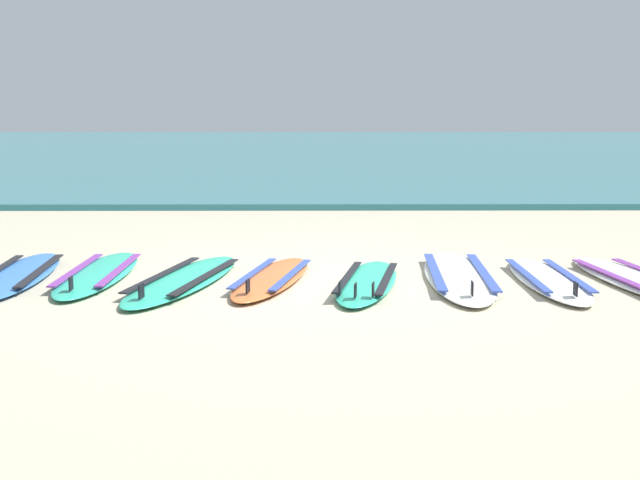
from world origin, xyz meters
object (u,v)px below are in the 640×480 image
Objects in this scene: surfboard_4 at (367,282)px; surfboard_6 at (547,279)px; surfboard_0 at (19,274)px; surfboard_2 at (185,279)px; surfboard_5 at (459,275)px; surfboard_3 at (272,278)px; surfboard_7 at (637,280)px; surfboard_1 at (99,273)px.

surfboard_4 is 1.61m from surfboard_6.
surfboard_0 is 1.57m from surfboard_2.
surfboard_2 is 0.95× the size of surfboard_5.
surfboard_3 is at bearing 4.28° from surfboard_2.
surfboard_5 is at bearing -0.90° from surfboard_0.
surfboard_3 is 1.69m from surfboard_5.
surfboard_3 is 0.82× the size of surfboard_5.
surfboard_0 is 4.01m from surfboard_5.
surfboard_4 and surfboard_7 have the same top height.
surfboard_0 is 0.97× the size of surfboard_7.
surfboard_2 is at bearing -176.49° from surfboard_5.
surfboard_2 is 3.99m from surfboard_7.
surfboard_7 is (4.83, -0.34, 0.00)m from surfboard_1.
surfboard_3 is at bearing 177.54° from surfboard_7.
surfboard_5 and surfboard_6 have the same top height.
surfboard_2 is 3.22m from surfboard_6.
surfboard_2 is 0.78m from surfboard_3.
surfboard_3 is at bearing -3.86° from surfboard_0.
surfboard_1 is at bearing 172.68° from surfboard_3.
surfboard_3 and surfboard_6 have the same top height.
surfboard_0 and surfboard_6 have the same top height.
surfboard_1 is (0.72, 0.05, 0.00)m from surfboard_0.
surfboard_0 is 1.13× the size of surfboard_4.
surfboard_2 is 1.14× the size of surfboard_6.
surfboard_0 and surfboard_1 have the same top height.
surfboard_2 is (1.55, -0.21, -0.00)m from surfboard_0.
surfboard_5 is at bearing 167.74° from surfboard_6.
surfboard_6 is at bearing -2.74° from surfboard_0.
surfboard_6 and surfboard_7 have the same top height.
surfboard_5 is at bearing 171.39° from surfboard_7.
surfboard_6 is 0.89× the size of surfboard_7.
surfboard_3 is 1.02× the size of surfboard_4.
surfboard_5 is at bearing 3.51° from surfboard_2.
surfboard_4 is 0.96× the size of surfboard_6.
surfboard_3 is 0.86m from surfboard_4.
surfboard_1 is 1.06× the size of surfboard_6.
surfboard_4 is at bearing -176.33° from surfboard_6.
surfboard_1 and surfboard_7 have the same top height.
surfboard_0 is at bearing 174.02° from surfboard_4.
surfboard_3 is at bearing -7.32° from surfboard_1.
surfboard_4 is at bearing -4.14° from surfboard_2.
surfboard_2 and surfboard_7 have the same top height.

